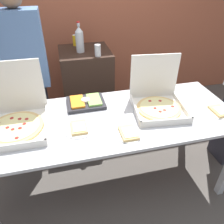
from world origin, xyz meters
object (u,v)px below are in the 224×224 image
paper_plate_front_right (219,111)px  pizza_box_near_left (158,100)px  soda_bottle (80,39)px  soda_can_silver (98,50)px  paper_plate_front_left (129,133)px  soda_can_colored (76,40)px  person_guest_cap (29,78)px  paper_plate_front_center (79,128)px  veggie_tray (86,102)px  pizza_box_far_right (15,117)px

paper_plate_front_right → pizza_box_near_left: bearing=158.1°
soda_bottle → soda_can_silver: (0.16, -0.18, -0.08)m
paper_plate_front_right → paper_plate_front_left: (-0.83, -0.09, 0.00)m
soda_can_colored → soda_bottle: bearing=-83.8°
soda_can_silver → person_guest_cap: size_ratio=0.07×
paper_plate_front_right → paper_plate_front_center: (-1.18, 0.06, -0.00)m
veggie_tray → soda_bottle: soda_bottle is taller
pizza_box_near_left → soda_can_colored: (-0.56, 1.20, 0.21)m
soda_can_colored → person_guest_cap: bearing=-136.8°
soda_bottle → soda_can_colored: 0.26m
paper_plate_front_right → person_guest_cap: bearing=150.5°
pizza_box_near_left → veggie_tray: 0.63m
paper_plate_front_right → soda_bottle: (-1.02, 1.15, 0.35)m
pizza_box_far_right → person_guest_cap: bearing=85.8°
soda_bottle → person_guest_cap: 0.68m
pizza_box_far_right → veggie_tray: bearing=18.7°
soda_bottle → soda_can_silver: soda_bottle is taller
paper_plate_front_left → pizza_box_near_left: bearing=39.8°
soda_bottle → soda_can_colored: size_ratio=2.60×
paper_plate_front_right → soda_bottle: bearing=131.4°
paper_plate_front_left → soda_can_colored: bearing=98.2°
paper_plate_front_center → person_guest_cap: bearing=115.7°
paper_plate_front_left → paper_plate_front_center: 0.38m
pizza_box_far_right → soda_can_colored: size_ratio=3.89×
pizza_box_far_right → soda_bottle: 1.16m
pizza_box_near_left → soda_can_colored: size_ratio=3.91×
paper_plate_front_left → person_guest_cap: person_guest_cap is taller
veggie_tray → paper_plate_front_center: bearing=-106.5°
paper_plate_front_left → veggie_tray: size_ratio=0.64×
pizza_box_far_right → paper_plate_front_left: 0.87m
soda_bottle → pizza_box_near_left: bearing=-60.9°
pizza_box_far_right → paper_plate_front_right: (1.64, -0.21, -0.07)m
paper_plate_front_right → soda_can_colored: soda_can_colored is taller
pizza_box_far_right → soda_bottle: (0.62, 0.94, 0.28)m
paper_plate_front_left → soda_bottle: 1.31m
paper_plate_front_right → veggie_tray: (-1.08, 0.39, 0.01)m
paper_plate_front_center → veggie_tray: veggie_tray is taller
soda_can_silver → person_guest_cap: bearing=-173.9°
paper_plate_front_right → soda_bottle: soda_bottle is taller
veggie_tray → soda_can_silver: size_ratio=2.66×
pizza_box_near_left → person_guest_cap: bearing=154.1°
pizza_box_far_right → soda_can_colored: pizza_box_far_right is taller
soda_can_silver → person_guest_cap: person_guest_cap is taller
paper_plate_front_left → pizza_box_far_right: bearing=159.4°
paper_plate_front_left → soda_can_colored: size_ratio=1.69×
veggie_tray → soda_bottle: 0.83m
paper_plate_front_left → veggie_tray: (-0.25, 0.49, 0.01)m
pizza_box_far_right → soda_can_colored: (0.59, 1.19, 0.20)m
veggie_tray → soda_can_colored: soda_can_colored is taller
pizza_box_far_right → person_guest_cap: (0.06, 0.68, 0.00)m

